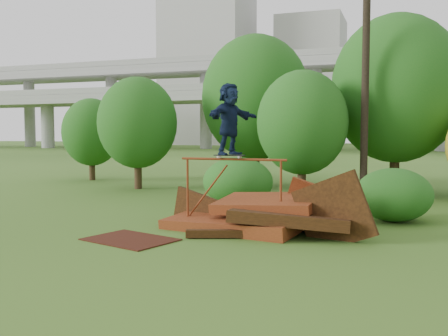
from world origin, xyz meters
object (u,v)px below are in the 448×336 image
(skater, at_px, (229,119))
(utility_pole, at_px, (366,53))
(scrap_pile, at_px, (261,216))
(flat_plate, at_px, (130,239))

(skater, distance_m, utility_pole, 8.17)
(scrap_pile, height_order, flat_plate, scrap_pile)
(skater, height_order, utility_pole, utility_pole)
(scrap_pile, relative_size, flat_plate, 2.87)
(flat_plate, bearing_deg, skater, 48.03)
(utility_pole, bearing_deg, flat_plate, -117.11)
(scrap_pile, bearing_deg, skater, -167.36)
(skater, height_order, flat_plate, skater)
(utility_pole, bearing_deg, scrap_pile, -106.50)
(skater, xyz_separation_m, flat_plate, (-1.81, -2.01, -2.91))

